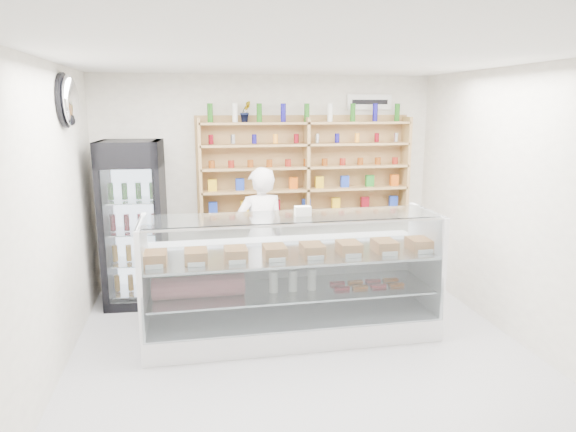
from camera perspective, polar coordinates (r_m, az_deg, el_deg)
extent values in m
plane|color=#A1A0A5|center=(5.04, 2.31, -16.31)|extent=(5.00, 5.00, 0.00)
plane|color=white|center=(4.45, 2.62, 17.32)|extent=(5.00, 5.00, 0.00)
plane|color=white|center=(6.96, -2.27, 3.87)|extent=(4.50, 0.00, 4.50)
plane|color=white|center=(2.30, 17.29, -14.07)|extent=(4.50, 0.00, 4.50)
plane|color=white|center=(4.59, -26.06, -1.67)|extent=(0.00, 5.00, 5.00)
plane|color=white|center=(5.50, 25.91, 0.46)|extent=(0.00, 5.00, 5.00)
cube|color=white|center=(5.57, 0.42, -11.95)|extent=(3.02, 0.86, 0.25)
cube|color=white|center=(5.77, -0.35, -6.33)|extent=(3.02, 0.05, 0.64)
cube|color=silver|center=(5.42, 0.42, -8.20)|extent=(2.90, 0.75, 0.02)
cube|color=silver|center=(5.30, 0.43, -4.41)|extent=(2.96, 0.79, 0.02)
cube|color=silver|center=(4.95, 1.37, -6.93)|extent=(2.96, 0.12, 1.05)
cube|color=silver|center=(5.15, 0.55, -0.05)|extent=(2.96, 0.60, 0.01)
imported|color=silver|center=(6.29, -3.06, -2.19)|extent=(0.67, 0.49, 1.69)
cube|color=black|center=(6.49, -16.70, -0.82)|extent=(0.76, 0.74, 2.00)
cube|color=#2C053C|center=(6.03, -17.32, 6.39)|extent=(0.71, 0.07, 0.28)
cube|color=silver|center=(6.18, -16.78, -2.33)|extent=(0.60, 0.04, 1.58)
cube|color=tan|center=(6.70, -9.74, 5.03)|extent=(0.04, 0.28, 1.33)
cube|color=tan|center=(6.87, 2.06, 5.37)|extent=(0.04, 0.28, 1.33)
cube|color=tan|center=(7.31, 12.87, 5.48)|extent=(0.04, 0.28, 1.33)
cube|color=tan|center=(6.96, 2.02, 0.54)|extent=(2.80, 0.28, 0.03)
cube|color=tan|center=(6.91, 2.04, 2.98)|extent=(2.80, 0.28, 0.03)
cube|color=tan|center=(6.87, 2.06, 5.45)|extent=(2.80, 0.28, 0.03)
cube|color=tan|center=(6.84, 2.08, 7.95)|extent=(2.80, 0.28, 0.03)
cube|color=tan|center=(6.82, 2.10, 10.29)|extent=(2.80, 0.28, 0.03)
imported|color=#1E6626|center=(6.69, -4.74, 11.50)|extent=(0.18, 0.16, 0.27)
ellipsoid|color=silver|center=(5.63, -23.11, 11.72)|extent=(0.15, 0.50, 0.50)
cube|color=white|center=(7.20, 9.04, 12.40)|extent=(0.62, 0.03, 0.20)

